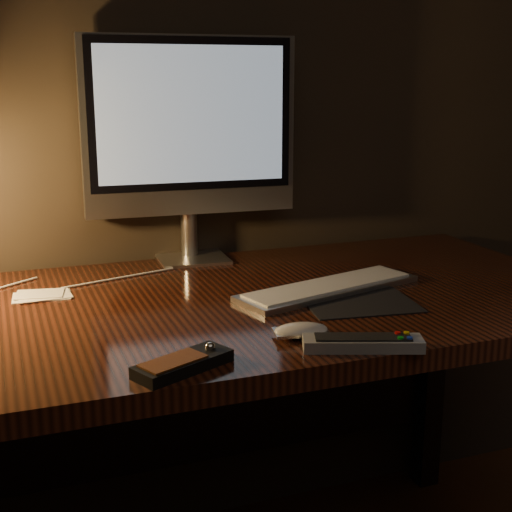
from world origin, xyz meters
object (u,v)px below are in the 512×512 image
object	(u,v)px
keyboard	(329,287)
desk	(206,349)
monitor	(190,131)
tv_remote	(363,343)
media_remote	(183,363)
mouse	(301,332)

from	to	relation	value
keyboard	desk	bearing A→B (deg)	144.59
monitor	keyboard	size ratio (longest dim) A/B	1.27
desk	monitor	size ratio (longest dim) A/B	3.03
monitor	tv_remote	xyz separation A→B (m)	(0.10, -0.66, -0.30)
keyboard	media_remote	distance (m)	0.49
desk	tv_remote	size ratio (longest dim) A/B	7.98
monitor	mouse	xyz separation A→B (m)	(0.03, -0.58, -0.30)
mouse	keyboard	bearing A→B (deg)	64.81
desk	monitor	xyz separation A→B (m)	(0.05, 0.26, 0.44)
desk	keyboard	distance (m)	0.29
keyboard	media_remote	size ratio (longest dim) A/B	2.47
desk	keyboard	size ratio (longest dim) A/B	3.86
desk	tv_remote	distance (m)	0.45
desk	tv_remote	xyz separation A→B (m)	(0.15, -0.41, 0.14)
monitor	tv_remote	world-z (taller)	monitor
mouse	media_remote	distance (m)	0.23
desk	mouse	world-z (taller)	mouse
monitor	mouse	distance (m)	0.65
keyboard	mouse	size ratio (longest dim) A/B	4.44
keyboard	mouse	xyz separation A→B (m)	(-0.17, -0.23, 0.00)
desk	keyboard	bearing A→B (deg)	-20.19
monitor	keyboard	bearing A→B (deg)	-57.66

